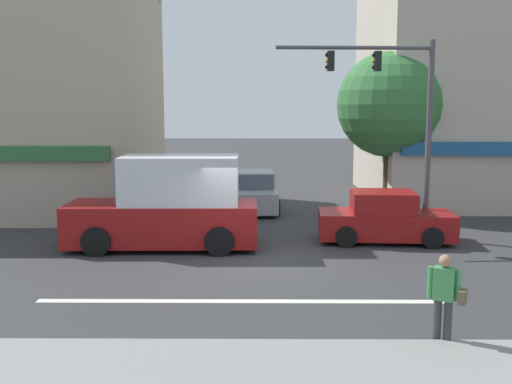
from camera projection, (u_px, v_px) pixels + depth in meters
ground_plane at (247, 260)px, 16.46m from camera, size 120.00×120.00×0.00m
lane_marking_stripe at (244, 301)px, 12.99m from camera, size 9.00×0.24×0.01m
building_right_corner at (499, 78)px, 26.81m from camera, size 11.37×9.74×10.80m
street_tree at (389, 105)px, 23.29m from camera, size 4.10×4.10×6.29m
utility_pole_near_left at (12, 122)px, 20.30m from camera, size 1.40×0.22×7.03m
traffic_light_mast at (399, 107)px, 18.48m from camera, size 4.89×0.40×6.20m
sedan_parked_curbside at (385, 219)px, 18.58m from camera, size 4.19×2.06×1.58m
sedan_waiting_far at (254, 193)px, 24.15m from camera, size 2.04×4.18×1.58m
box_truck_crossing_leftbound at (169, 206)px, 17.71m from camera, size 5.64×2.32×2.75m
pedestrian_foreground_with_bag at (445, 295)px, 10.40m from camera, size 0.64×0.51×1.67m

